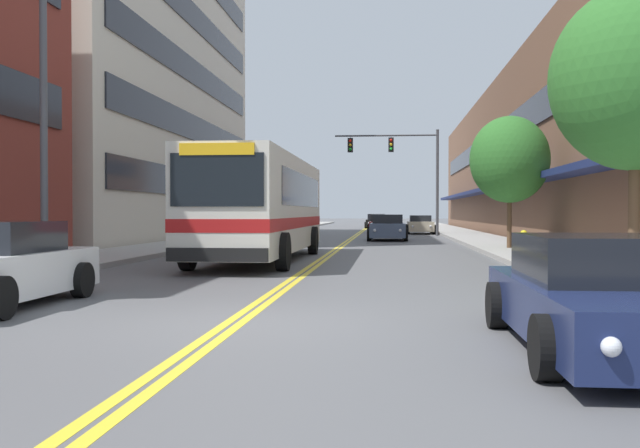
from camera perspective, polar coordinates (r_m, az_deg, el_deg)
name	(u,v)px	position (r m, az deg, el deg)	size (l,w,h in m)	color
ground_plane	(356,235)	(46.72, 2.93, -0.90)	(240.00, 240.00, 0.00)	#565659
sidewalk_left	(251,234)	(47.55, -5.52, -0.78)	(3.00, 106.00, 0.16)	#9E9B96
sidewalk_right	(465,234)	(46.93, 11.50, -0.82)	(3.00, 106.00, 0.16)	#9E9B96
centre_line	(356,235)	(46.72, 2.93, -0.90)	(0.34, 106.00, 0.01)	yellow
office_tower_left	(92,21)	(44.14, -17.75, 15.24)	(12.08, 27.98, 24.87)	beige
storefront_row_right	(556,158)	(47.97, 18.37, 5.01)	(9.10, 68.00, 9.90)	brown
city_bus	(263,203)	(22.62, -4.58, 1.66)	(2.81, 11.99, 3.18)	silver
car_silver_parked_left_near	(270,230)	(38.35, -4.05, -0.46)	(2.11, 4.85, 1.23)	#B7B7BC
car_navy_parked_right_foreground	(602,298)	(8.45, 21.62, -5.50)	(2.07, 4.87, 1.26)	#19234C
car_champagne_parked_right_mid	(420,225)	(50.53, 8.02, -0.08)	(1.98, 4.57, 1.29)	beige
car_black_moving_lead	(376,222)	(67.28, 4.53, 0.19)	(2.14, 4.22, 1.34)	black
car_red_moving_second	(381,225)	(52.38, 4.93, -0.04)	(1.99, 4.18, 1.30)	maroon
car_slate_blue_moving_third	(387,228)	(38.64, 5.42, -0.32)	(2.11, 4.90, 1.39)	#475675
traffic_signal_mast	(402,160)	(46.16, 6.62, 5.10)	(6.65, 0.38, 6.79)	#47474C
street_lamp_left_near	(54,63)	(16.69, -20.48, 11.97)	(1.96, 0.28, 8.03)	#47474C
street_tree_right_near	(635,79)	(15.51, 23.88, 10.57)	(3.28, 3.28, 5.79)	brown
street_tree_right_mid	(510,160)	(28.21, 14.93, 5.00)	(3.01, 3.01, 5.03)	brown
fire_hydrant	(524,245)	(21.16, 15.97, -1.63)	(0.30, 0.22, 0.85)	yellow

